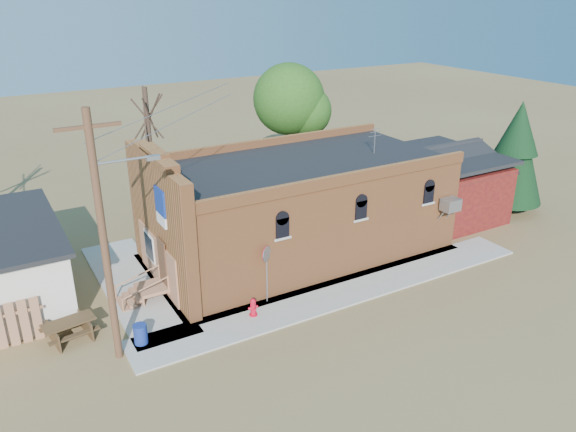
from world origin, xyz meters
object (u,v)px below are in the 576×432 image
brick_bar (294,208)px  picnic_table (69,327)px  fire_hydrant (253,307)px  stop_sign (266,259)px  utility_pole (105,235)px  trash_barrel (140,334)px

brick_bar → picnic_table: size_ratio=7.99×
fire_hydrant → picnic_table: 6.98m
brick_bar → stop_sign: size_ratio=6.40×
fire_hydrant → utility_pole: bearing=-158.5°
trash_barrel → stop_sign: bearing=3.1°
stop_sign → trash_barrel: size_ratio=3.31×
utility_pole → stop_sign: 6.89m
picnic_table → utility_pole: bearing=-64.1°
utility_pole → stop_sign: size_ratio=3.51×
brick_bar → stop_sign: (-3.49, -3.69, -0.29)m
utility_pole → brick_bar: bearing=23.7°
picnic_table → trash_barrel: bearing=-45.9°
trash_barrel → utility_pole: bearing=-160.4°
utility_pole → fire_hydrant: utility_pole is taller
brick_bar → utility_pole: 10.96m
fire_hydrant → picnic_table: bearing=-175.0°
fire_hydrant → picnic_table: size_ratio=0.37×
utility_pole → fire_hydrant: 6.83m
brick_bar → trash_barrel: bearing=-155.9°
fire_hydrant → stop_sign: 2.00m
brick_bar → picnic_table: bearing=-168.4°
fire_hydrant → trash_barrel: size_ratio=0.99×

